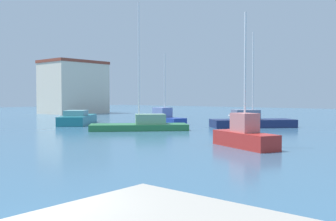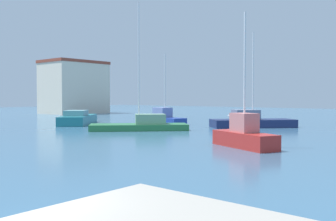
# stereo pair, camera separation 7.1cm
# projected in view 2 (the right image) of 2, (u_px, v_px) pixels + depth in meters

# --- Properties ---
(water) EXTENTS (160.00, 160.00, 0.00)m
(water) POSITION_uv_depth(u_px,v_px,m) (65.00, 133.00, 30.86)
(water) COLOR #38607F
(water) RESTS_ON ground
(sailboat_navy_behind_lamppost) EXTENTS (7.82, 7.36, 9.18)m
(sailboat_navy_behind_lamppost) POSITION_uv_depth(u_px,v_px,m) (251.00, 121.00, 36.55)
(sailboat_navy_behind_lamppost) COLOR #19234C
(sailboat_navy_behind_lamppost) RESTS_ON water
(sailboat_red_near_pier) EXTENTS (3.16, 4.76, 7.81)m
(sailboat_red_near_pier) POSITION_uv_depth(u_px,v_px,m) (244.00, 135.00, 21.87)
(sailboat_red_near_pier) COLOR #B22823
(sailboat_red_near_pier) RESTS_ON water
(motorboat_teal_far_left) EXTENTS (7.71, 7.22, 1.53)m
(motorboat_teal_far_left) POSITION_uv_depth(u_px,v_px,m) (78.00, 119.00, 40.72)
(motorboat_teal_far_left) COLOR #1E707A
(motorboat_teal_far_left) RESTS_ON water
(sailboat_green_outer_mooring) EXTENTS (8.06, 7.78, 11.20)m
(sailboat_green_outer_mooring) POSITION_uv_depth(u_px,v_px,m) (142.00, 124.00, 33.34)
(sailboat_green_outer_mooring) COLOR #28703D
(sailboat_green_outer_mooring) RESTS_ON water
(sailboat_blue_far_right) EXTENTS (2.74, 5.51, 7.52)m
(sailboat_blue_far_right) POSITION_uv_depth(u_px,v_px,m) (164.00, 118.00, 40.38)
(sailboat_blue_far_right) COLOR #233D93
(sailboat_blue_far_right) RESTS_ON water
(yacht_club) EXTENTS (10.34, 7.72, 9.30)m
(yacht_club) POSITION_uv_depth(u_px,v_px,m) (74.00, 87.00, 67.21)
(yacht_club) COLOR beige
(yacht_club) RESTS_ON ground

